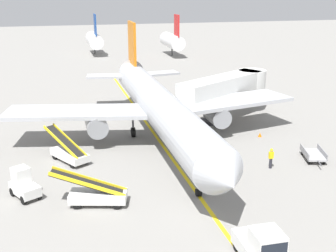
% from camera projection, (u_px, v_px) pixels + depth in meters
% --- Properties ---
extents(ground_plane, '(300.00, 300.00, 0.00)m').
position_uv_depth(ground_plane, '(202.00, 213.00, 27.64)').
color(ground_plane, gray).
extents(taxi_line_yellow, '(0.61, 80.00, 0.01)m').
position_uv_depth(taxi_line_yellow, '(188.00, 180.00, 32.39)').
color(taxi_line_yellow, yellow).
rests_on(taxi_line_yellow, ground).
extents(airliner, '(28.61, 35.21, 10.10)m').
position_uv_depth(airliner, '(158.00, 105.00, 39.98)').
color(airliner, '#B2B5BA').
rests_on(airliner, ground).
extents(jet_bridge, '(12.29, 8.75, 4.85)m').
position_uv_depth(jet_bridge, '(229.00, 87.00, 46.83)').
color(jet_bridge, silver).
rests_on(jet_bridge, ground).
extents(pushback_tug, '(1.99, 3.65, 2.20)m').
position_uv_depth(pushback_tug, '(263.00, 248.00, 22.26)').
color(pushback_tug, silver).
rests_on(pushback_tug, ground).
extents(baggage_tug_near_wing, '(2.29, 2.73, 2.10)m').
position_uv_depth(baggage_tug_near_wing, '(24.00, 184.00, 29.60)').
color(baggage_tug_near_wing, silver).
rests_on(baggage_tug_near_wing, ground).
extents(belt_loader_forward_hold, '(3.60, 4.95, 2.59)m').
position_uv_depth(belt_loader_forward_hold, '(69.00, 152.00, 35.77)').
color(belt_loader_forward_hold, silver).
rests_on(belt_loader_forward_hold, ground).
extents(belt_loader_aft_hold, '(5.16, 2.52, 2.59)m').
position_uv_depth(belt_loader_aft_hold, '(96.00, 194.00, 28.57)').
color(belt_loader_aft_hold, silver).
rests_on(belt_loader_aft_hold, ground).
extents(baggage_cart_loaded, '(2.31, 3.83, 0.94)m').
position_uv_depth(baggage_cart_loaded, '(313.00, 154.00, 36.16)').
color(baggage_cart_loaded, '#A5A5A8').
rests_on(baggage_cart_loaded, ground).
extents(ground_crew_marshaller, '(0.36, 0.24, 1.70)m').
position_uv_depth(ground_crew_marshaller, '(271.00, 158.00, 34.32)').
color(ground_crew_marshaller, '#26262D').
rests_on(ground_crew_marshaller, ground).
extents(ground_crew_wing_walker, '(0.36, 0.24, 1.70)m').
position_uv_depth(ground_crew_wing_walker, '(218.00, 148.00, 36.40)').
color(ground_crew_wing_walker, '#26262D').
rests_on(ground_crew_wing_walker, ground).
extents(safety_cone_nose_right, '(0.36, 0.36, 0.44)m').
position_uv_depth(safety_cone_nose_right, '(260.00, 135.00, 41.78)').
color(safety_cone_nose_right, orange).
rests_on(safety_cone_nose_right, ground).
extents(distant_aircraft_far_left, '(3.00, 10.10, 8.80)m').
position_uv_depth(distant_aircraft_far_left, '(94.00, 40.00, 92.26)').
color(distant_aircraft_far_left, silver).
rests_on(distant_aircraft_far_left, ground).
extents(distant_aircraft_mid_left, '(3.00, 10.10, 8.80)m').
position_uv_depth(distant_aircraft_mid_left, '(172.00, 41.00, 90.51)').
color(distant_aircraft_mid_left, silver).
rests_on(distant_aircraft_mid_left, ground).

